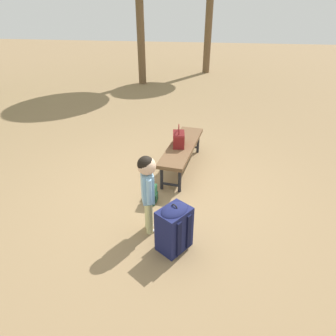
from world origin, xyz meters
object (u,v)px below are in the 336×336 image
Objects in this scene: child_standing at (147,183)px; backpack_small at (151,193)px; backpack_large at (174,227)px; handbag at (179,138)px; park_bench at (182,148)px.

child_standing is 3.43× the size of backpack_small.
handbag is at bearing -174.41° from backpack_large.
handbag is 0.60× the size of backpack_large.
handbag is 1.60m from child_standing.
child_standing is at bearing -125.28° from backpack_large.
backpack_large is at bearing 3.76° from park_bench.
park_bench is at bearing 163.27° from backpack_small.
backpack_large is (0.25, 0.35, -0.39)m from child_standing.
park_bench is 0.20m from handbag.
handbag is at bearing -54.41° from park_bench.
park_bench is 1.88m from backpack_large.
handbag is (0.04, -0.06, 0.18)m from park_bench.
park_bench is at bearing -176.24° from backpack_large.
backpack_small is (-0.83, -0.44, -0.16)m from backpack_large.
backpack_large reaches higher than backpack_small.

